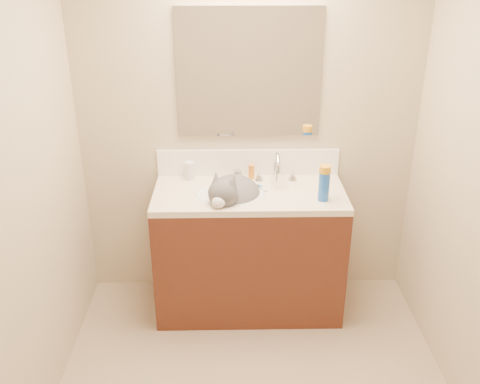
{
  "coord_description": "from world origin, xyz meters",
  "views": [
    {
      "loc": [
        -0.12,
        -2.06,
        2.26
      ],
      "look_at": [
        -0.06,
        0.92,
        0.88
      ],
      "focal_mm": 40.0,
      "sensor_mm": 36.0,
      "label": 1
    }
  ],
  "objects_px": {
    "pill_bottle": "(190,171)",
    "spray_can": "(324,186)",
    "vanity_cabinet": "(249,253)",
    "faucet": "(277,170)",
    "basin": "(230,204)",
    "silver_jar": "(237,175)",
    "amber_bottle": "(251,172)",
    "cat": "(232,196)"
  },
  "relations": [
    {
      "from": "faucet",
      "to": "amber_bottle",
      "type": "distance_m",
      "value": 0.18
    },
    {
      "from": "basin",
      "to": "silver_jar",
      "type": "bearing_deg",
      "value": 77.73
    },
    {
      "from": "silver_jar",
      "to": "amber_bottle",
      "type": "height_order",
      "value": "amber_bottle"
    },
    {
      "from": "basin",
      "to": "amber_bottle",
      "type": "relative_size",
      "value": 4.73
    },
    {
      "from": "amber_bottle",
      "to": "spray_can",
      "type": "relative_size",
      "value": 0.53
    },
    {
      "from": "vanity_cabinet",
      "to": "spray_can",
      "type": "relative_size",
      "value": 6.71
    },
    {
      "from": "cat",
      "to": "pill_bottle",
      "type": "xyz_separation_m",
      "value": [
        -0.28,
        0.24,
        0.07
      ]
    },
    {
      "from": "faucet",
      "to": "cat",
      "type": "xyz_separation_m",
      "value": [
        -0.29,
        -0.17,
        -0.1
      ]
    },
    {
      "from": "pill_bottle",
      "to": "spray_can",
      "type": "height_order",
      "value": "spray_can"
    },
    {
      "from": "amber_bottle",
      "to": "pill_bottle",
      "type": "bearing_deg",
      "value": -179.35
    },
    {
      "from": "basin",
      "to": "silver_jar",
      "type": "height_order",
      "value": "silver_jar"
    },
    {
      "from": "vanity_cabinet",
      "to": "amber_bottle",
      "type": "distance_m",
      "value": 0.54
    },
    {
      "from": "silver_jar",
      "to": "amber_bottle",
      "type": "distance_m",
      "value": 0.1
    },
    {
      "from": "pill_bottle",
      "to": "amber_bottle",
      "type": "height_order",
      "value": "pill_bottle"
    },
    {
      "from": "basin",
      "to": "cat",
      "type": "height_order",
      "value": "cat"
    },
    {
      "from": "silver_jar",
      "to": "spray_can",
      "type": "distance_m",
      "value": 0.61
    },
    {
      "from": "amber_bottle",
      "to": "silver_jar",
      "type": "bearing_deg",
      "value": -168.4
    },
    {
      "from": "vanity_cabinet",
      "to": "amber_bottle",
      "type": "height_order",
      "value": "amber_bottle"
    },
    {
      "from": "basin",
      "to": "amber_bottle",
      "type": "distance_m",
      "value": 0.3
    },
    {
      "from": "vanity_cabinet",
      "to": "cat",
      "type": "xyz_separation_m",
      "value": [
        -0.11,
        -0.03,
        0.44
      ]
    },
    {
      "from": "basin",
      "to": "silver_jar",
      "type": "xyz_separation_m",
      "value": [
        0.05,
        0.22,
        0.1
      ]
    },
    {
      "from": "amber_bottle",
      "to": "cat",
      "type": "bearing_deg",
      "value": -118.21
    },
    {
      "from": "vanity_cabinet",
      "to": "pill_bottle",
      "type": "relative_size",
      "value": 10.01
    },
    {
      "from": "pill_bottle",
      "to": "spray_can",
      "type": "bearing_deg",
      "value": -22.01
    },
    {
      "from": "spray_can",
      "to": "pill_bottle",
      "type": "bearing_deg",
      "value": 157.99
    },
    {
      "from": "silver_jar",
      "to": "spray_can",
      "type": "bearing_deg",
      "value": -31.88
    },
    {
      "from": "cat",
      "to": "amber_bottle",
      "type": "relative_size",
      "value": 5.42
    },
    {
      "from": "vanity_cabinet",
      "to": "spray_can",
      "type": "bearing_deg",
      "value": -16.52
    },
    {
      "from": "cat",
      "to": "amber_bottle",
      "type": "height_order",
      "value": "cat"
    },
    {
      "from": "faucet",
      "to": "cat",
      "type": "bearing_deg",
      "value": -149.47
    },
    {
      "from": "vanity_cabinet",
      "to": "basin",
      "type": "distance_m",
      "value": 0.4
    },
    {
      "from": "faucet",
      "to": "pill_bottle",
      "type": "xyz_separation_m",
      "value": [
        -0.56,
        0.07,
        -0.03
      ]
    },
    {
      "from": "basin",
      "to": "silver_jar",
      "type": "distance_m",
      "value": 0.25
    },
    {
      "from": "basin",
      "to": "pill_bottle",
      "type": "relative_size",
      "value": 3.75
    },
    {
      "from": "vanity_cabinet",
      "to": "cat",
      "type": "relative_size",
      "value": 2.32
    },
    {
      "from": "vanity_cabinet",
      "to": "faucet",
      "type": "relative_size",
      "value": 4.29
    },
    {
      "from": "silver_jar",
      "to": "amber_bottle",
      "type": "xyz_separation_m",
      "value": [
        0.09,
        0.02,
        0.02
      ]
    },
    {
      "from": "faucet",
      "to": "pill_bottle",
      "type": "bearing_deg",
      "value": 173.35
    },
    {
      "from": "basin",
      "to": "amber_bottle",
      "type": "height_order",
      "value": "amber_bottle"
    },
    {
      "from": "basin",
      "to": "cat",
      "type": "bearing_deg",
      "value": -15.93
    },
    {
      "from": "pill_bottle",
      "to": "amber_bottle",
      "type": "bearing_deg",
      "value": 0.65
    },
    {
      "from": "faucet",
      "to": "pill_bottle",
      "type": "height_order",
      "value": "faucet"
    }
  ]
}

